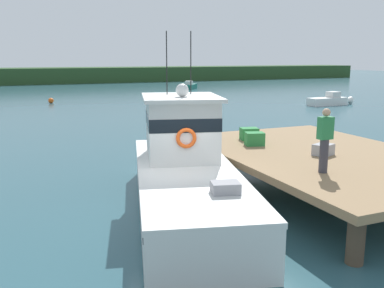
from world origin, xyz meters
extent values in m
plane|color=#2D5660|center=(0.00, 0.00, 0.00)|extent=(200.00, 200.00, 0.00)
cylinder|color=#4C3D2D|center=(2.20, -4.10, 0.50)|extent=(0.36, 0.36, 1.00)
cylinder|color=#4C3D2D|center=(2.20, 4.10, 0.50)|extent=(0.36, 0.36, 1.00)
cylinder|color=#4C3D2D|center=(7.40, 4.10, 0.50)|extent=(0.36, 0.36, 1.00)
cube|color=#937551|center=(4.80, 0.00, 1.10)|extent=(6.00, 9.00, 0.20)
cube|color=silver|center=(0.20, -0.10, 0.55)|extent=(4.46, 8.37, 1.10)
cone|color=silver|center=(1.45, 4.63, 0.55)|extent=(1.52, 2.02, 1.10)
cube|color=black|center=(0.20, -0.10, 1.00)|extent=(4.44, 8.22, 0.12)
cube|color=silver|center=(0.20, -0.10, 1.16)|extent=(4.50, 8.38, 0.12)
cube|color=silver|center=(0.51, 1.06, 2.00)|extent=(2.40, 2.61, 1.80)
cube|color=black|center=(0.51, 1.06, 2.31)|extent=(2.42, 2.64, 0.36)
cube|color=silver|center=(0.51, 1.06, 2.95)|extent=(2.71, 2.96, 0.10)
sphere|color=white|center=(0.43, 0.77, 3.18)|extent=(0.36, 0.36, 0.36)
cylinder|color=black|center=(0.30, 1.63, 3.90)|extent=(0.03, 0.03, 1.80)
cylinder|color=black|center=(0.97, 1.45, 3.90)|extent=(0.03, 0.03, 1.80)
cube|color=#939399|center=(0.17, -2.37, 1.28)|extent=(0.69, 0.58, 0.36)
torus|color=orange|center=(-0.90, -2.71, 1.16)|extent=(0.68, 0.68, 0.12)
torus|color=#EA5119|center=(0.22, -0.05, 2.00)|extent=(0.55, 0.23, 0.54)
cube|color=#2D8442|center=(3.40, 1.79, 1.42)|extent=(0.70, 0.59, 0.43)
cube|color=#9E9EA3|center=(4.54, -0.25, 1.37)|extent=(0.72, 0.62, 0.33)
cube|color=#2D8442|center=(3.74, 2.71, 1.41)|extent=(0.68, 0.56, 0.42)
cylinder|color=#383842|center=(3.24, -1.80, 1.63)|extent=(0.22, 0.22, 0.86)
cube|color=#287F47|center=(3.24, -1.80, 2.34)|extent=(0.36, 0.22, 0.56)
sphere|color=tan|center=(3.24, -1.80, 2.73)|extent=(0.20, 0.20, 0.20)
cube|color=#196B5B|center=(17.53, 41.12, 0.31)|extent=(2.92, 3.34, 0.62)
cone|color=#196B5B|center=(16.24, 39.45, 0.31)|extent=(1.01, 1.05, 0.62)
cube|color=silver|center=(17.17, 40.65, 0.85)|extent=(1.20, 1.20, 0.46)
cube|color=white|center=(21.08, 18.97, 0.33)|extent=(3.65, 1.30, 0.66)
cone|color=white|center=(23.33, 19.07, 0.33)|extent=(0.93, 0.69, 0.66)
cube|color=silver|center=(21.71, 19.00, 0.90)|extent=(0.94, 0.96, 0.49)
sphere|color=#EA5B19|center=(-0.70, 29.97, 0.24)|extent=(0.48, 0.48, 0.48)
cube|color=#284723|center=(0.00, 62.00, 1.20)|extent=(120.00, 8.00, 2.40)
camera|label=1|loc=(-3.87, -10.08, 4.07)|focal=39.71mm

